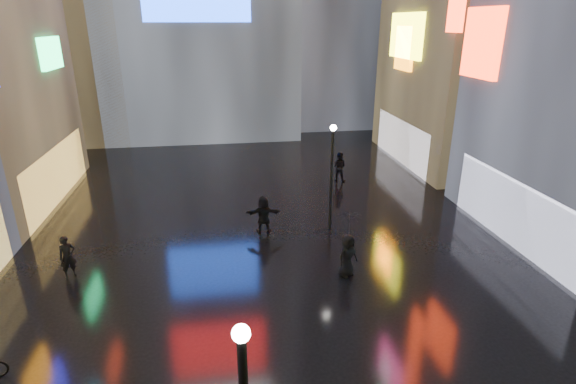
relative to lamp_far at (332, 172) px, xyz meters
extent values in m
plane|color=black|center=(-3.26, 0.38, -2.94)|extent=(140.00, 140.00, 0.00)
cube|color=#FFC659|center=(-14.36, 6.38, -1.44)|extent=(0.20, 10.00, 3.00)
cube|color=#1CFF79|center=(-14.11, 8.20, 4.97)|extent=(0.25, 3.00, 1.71)
cube|color=white|center=(7.84, -2.62, -1.44)|extent=(0.20, 9.00, 3.00)
cube|color=#FF2C0C|center=(7.59, 1.50, 5.64)|extent=(0.25, 2.99, 3.26)
cube|color=white|center=(7.84, 10.38, -1.44)|extent=(0.20, 9.00, 3.00)
cube|color=#FFFD19|center=(7.59, 10.70, 5.71)|extent=(0.25, 4.92, 2.91)
cube|color=orange|center=(7.59, 10.82, 4.90)|extent=(0.25, 2.63, 2.87)
sphere|color=white|center=(-4.94, -13.71, 2.11)|extent=(0.30, 0.30, 0.30)
cylinder|color=black|center=(0.00, 0.00, -0.44)|extent=(0.16, 0.16, 5.00)
sphere|color=white|center=(0.00, 0.00, 2.11)|extent=(0.30, 0.30, 0.30)
imported|color=black|center=(-0.35, -4.28, -2.06)|extent=(1.02, 0.88, 1.77)
imported|color=black|center=(-3.24, 0.14, -2.03)|extent=(1.73, 0.64, 1.84)
imported|color=black|center=(-11.29, -2.68, -2.07)|extent=(0.76, 0.69, 1.75)
imported|color=black|center=(2.27, 6.87, -2.01)|extent=(1.14, 1.06, 1.88)
imported|color=black|center=(-0.35, -4.28, -0.69)|extent=(1.22, 1.24, 0.95)
camera|label=1|loc=(-5.10, -19.44, 6.61)|focal=28.00mm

